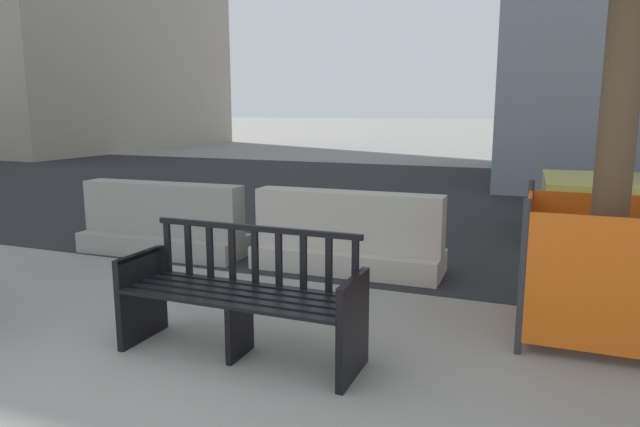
{
  "coord_description": "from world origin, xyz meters",
  "views": [
    {
      "loc": [
        2.05,
        -2.33,
        1.69
      ],
      "look_at": [
        0.18,
        2.41,
        0.75
      ],
      "focal_mm": 32.0,
      "sensor_mm": 36.0,
      "label": 1
    }
  ],
  "objects_px": {
    "street_bench": "(241,300)",
    "jersey_barrier_centre": "(347,239)",
    "jersey_barrier_left": "(163,225)",
    "construction_fence": "(605,266)"
  },
  "relations": [
    {
      "from": "jersey_barrier_centre",
      "to": "construction_fence",
      "type": "relative_size",
      "value": 1.74
    },
    {
      "from": "street_bench",
      "to": "jersey_barrier_left",
      "type": "bearing_deg",
      "value": 136.2
    },
    {
      "from": "street_bench",
      "to": "jersey_barrier_centre",
      "type": "relative_size",
      "value": 0.84
    },
    {
      "from": "jersey_barrier_centre",
      "to": "jersey_barrier_left",
      "type": "relative_size",
      "value": 0.99
    },
    {
      "from": "construction_fence",
      "to": "street_bench",
      "type": "bearing_deg",
      "value": -151.26
    },
    {
      "from": "jersey_barrier_centre",
      "to": "jersey_barrier_left",
      "type": "height_order",
      "value": "same"
    },
    {
      "from": "street_bench",
      "to": "jersey_barrier_centre",
      "type": "bearing_deg",
      "value": 90.25
    },
    {
      "from": "jersey_barrier_centre",
      "to": "jersey_barrier_left",
      "type": "distance_m",
      "value": 2.25
    },
    {
      "from": "jersey_barrier_centre",
      "to": "construction_fence",
      "type": "bearing_deg",
      "value": -23.21
    },
    {
      "from": "construction_fence",
      "to": "jersey_barrier_centre",
      "type": "bearing_deg",
      "value": 156.79
    }
  ]
}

